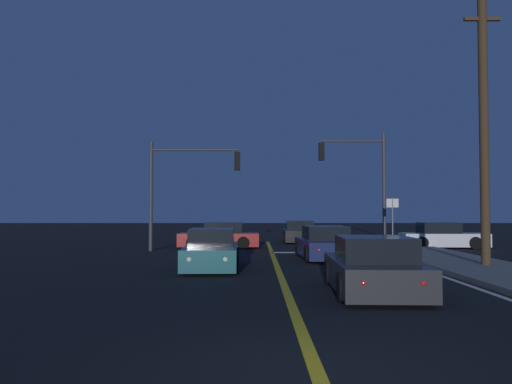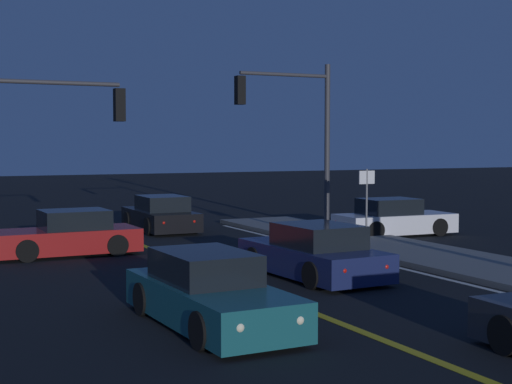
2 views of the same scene
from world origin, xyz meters
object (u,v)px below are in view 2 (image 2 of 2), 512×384
Objects in this scene: car_side_waiting_black at (161,215)px; car_distant_tail_teal at (209,294)px; street_sign_corner at (367,197)px; car_mid_block_red at (68,236)px; traffic_signal_near_right at (296,125)px; traffic_signal_far_left at (25,133)px; car_following_oncoming_white at (393,219)px; car_far_approaching_navy at (314,254)px.

car_distant_tail_teal is (-4.17, -14.97, -0.00)m from car_side_waiting_black.
street_sign_corner reaches higher than car_side_waiting_black.
traffic_signal_near_right is (7.29, -0.80, 3.34)m from car_mid_block_red.
street_sign_corner is (0.88, -2.80, -2.22)m from traffic_signal_near_right.
car_distant_tail_teal is at bearing -140.38° from street_sign_corner.
car_mid_block_red is at bearing -131.76° from car_side_waiting_black.
car_side_waiting_black is 9.88m from traffic_signal_far_left.
street_sign_corner reaches higher than car_following_oncoming_white.
car_far_approaching_navy is 1.79× the size of street_sign_corner.
street_sign_corner is (7.77, 6.43, 1.13)m from car_distant_tail_teal.
traffic_signal_near_right is at bearing 8.99° from traffic_signal_far_left.
car_mid_block_red and car_following_oncoming_white have the same top height.
car_side_waiting_black is 7.18m from traffic_signal_near_right.
traffic_signal_near_right is at bearing -97.22° from car_mid_block_red.
traffic_signal_near_right reaches higher than car_distant_tail_teal.
street_sign_corner is at bearing 107.43° from traffic_signal_near_right.
traffic_signal_far_left reaches higher than car_distant_tail_teal.
car_distant_tail_teal is at bearing -178.64° from car_mid_block_red.
car_distant_tail_teal is at bearing -104.54° from car_side_waiting_black.
traffic_signal_near_right is at bearing 62.57° from car_far_approaching_navy.
car_following_oncoming_white and car_distant_tail_teal have the same top height.
car_mid_block_red and car_side_waiting_black have the same top height.
car_side_waiting_black is at bearing 87.89° from car_far_approaching_navy.
car_side_waiting_black and car_following_oncoming_white have the same top height.
car_distant_tail_teal is 1.82× the size of street_sign_corner.
car_mid_block_red is 1.67× the size of street_sign_corner.
car_far_approaching_navy is 9.37m from car_following_oncoming_white.
car_distant_tail_teal is 10.15m from street_sign_corner.
car_side_waiting_black and car_distant_tail_teal have the same top height.
street_sign_corner is at bearing 36.73° from car_far_approaching_navy.
traffic_signal_near_right reaches higher than traffic_signal_far_left.
car_far_approaching_navy is 1.04× the size of car_following_oncoming_white.
car_far_approaching_navy is at bearing -34.45° from traffic_signal_far_left.
car_far_approaching_navy is 0.98× the size of car_distant_tail_teal.
car_mid_block_red is 0.91× the size of car_distant_tail_teal.
traffic_signal_near_right reaches higher than street_sign_corner.
car_far_approaching_navy is at bearing -140.65° from street_sign_corner.
car_mid_block_red and car_distant_tail_teal have the same top height.
traffic_signal_far_left is at bearing -77.60° from car_distant_tail_teal.
traffic_signal_far_left is (-6.12, -7.14, 3.01)m from car_side_waiting_black.
street_sign_corner reaches higher than car_mid_block_red.
traffic_signal_far_left is (-1.55, -2.20, 3.01)m from car_mid_block_red.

